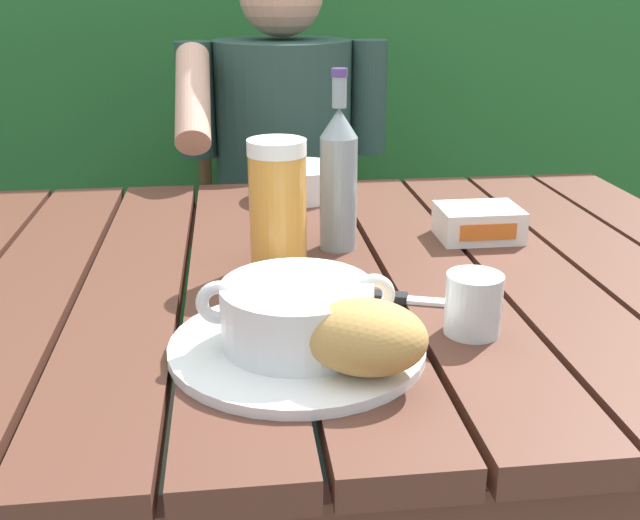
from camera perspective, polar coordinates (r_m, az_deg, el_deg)
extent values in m
cube|color=#522D22|center=(1.12, -20.99, -2.27)|extent=(0.13, 0.98, 0.04)
cube|color=#522D22|center=(1.09, -13.83, -2.01)|extent=(0.13, 0.98, 0.04)
cube|color=#522D22|center=(1.08, -6.43, -1.72)|extent=(0.13, 0.98, 0.04)
cube|color=#522D22|center=(1.09, 0.97, -1.39)|extent=(0.13, 0.98, 0.04)
cube|color=#522D22|center=(1.12, 8.13, -1.05)|extent=(0.13, 0.98, 0.04)
cube|color=#522D22|center=(1.16, 14.85, -0.72)|extent=(0.13, 0.98, 0.04)
cube|color=#522D22|center=(1.22, 21.01, -0.41)|extent=(0.13, 0.98, 0.04)
cube|color=#522D22|center=(1.54, -1.37, 2.94)|extent=(1.21, 0.03, 0.08)
cube|color=#522D22|center=(1.72, -21.39, -8.73)|extent=(0.06, 0.06, 0.74)
cube|color=#522D22|center=(1.81, 17.73, -6.70)|extent=(0.06, 0.06, 0.74)
cube|color=#246029|center=(2.51, -3.84, 16.09)|extent=(3.22, 0.60, 1.96)
cylinder|color=#4C3823|center=(2.85, 11.49, 9.06)|extent=(0.10, 0.10, 1.25)
cylinder|color=#4C331C|center=(1.95, 3.70, -8.81)|extent=(0.04, 0.04, 0.44)
cylinder|color=#4C331C|center=(1.92, -8.27, -9.44)|extent=(0.04, 0.04, 0.44)
cylinder|color=#4C331C|center=(2.31, 1.85, -3.84)|extent=(0.04, 0.04, 0.44)
cylinder|color=#4C331C|center=(2.29, -8.11, -4.30)|extent=(0.04, 0.04, 0.44)
cube|color=#4C331C|center=(2.01, -2.82, -0.60)|extent=(0.44, 0.45, 0.02)
cylinder|color=#4C331C|center=(2.16, 1.99, 7.27)|extent=(0.04, 0.04, 0.48)
cylinder|color=#4C331C|center=(2.14, -8.72, 6.90)|extent=(0.04, 0.04, 0.48)
cube|color=#4C331C|center=(2.16, -3.30, 5.26)|extent=(0.40, 0.02, 0.04)
cube|color=#4C331C|center=(2.13, -3.37, 8.37)|extent=(0.40, 0.02, 0.04)
cube|color=#4C331C|center=(2.11, -3.43, 11.55)|extent=(0.40, 0.02, 0.04)
cylinder|color=#28423B|center=(1.85, 0.68, -10.26)|extent=(0.11, 0.11, 0.45)
cylinder|color=#28423B|center=(1.81, 0.30, -0.85)|extent=(0.13, 0.40, 0.13)
cylinder|color=#28423B|center=(1.83, -4.68, -10.55)|extent=(0.11, 0.11, 0.45)
cylinder|color=#28423B|center=(1.80, -5.08, -1.08)|extent=(0.13, 0.40, 0.13)
cylinder|color=#28423B|center=(1.82, -2.76, 8.00)|extent=(0.32, 0.32, 0.53)
cylinder|color=#28423B|center=(1.80, 3.72, 12.24)|extent=(0.08, 0.08, 0.26)
cylinder|color=#28423B|center=(1.77, -9.39, 11.88)|extent=(0.08, 0.08, 0.26)
cylinder|color=tan|center=(1.61, -9.65, 12.10)|extent=(0.07, 0.25, 0.21)
cylinder|color=white|center=(0.84, -1.74, -6.58)|extent=(0.29, 0.29, 0.01)
cylinder|color=white|center=(0.82, -1.77, -4.07)|extent=(0.17, 0.17, 0.07)
cylinder|color=#C56C2B|center=(0.82, -1.78, -3.11)|extent=(0.15, 0.15, 0.01)
torus|color=white|center=(0.81, -7.68, -3.23)|extent=(0.05, 0.01, 0.05)
torus|color=white|center=(0.83, 4.03, -2.69)|extent=(0.05, 0.01, 0.05)
ellipsoid|color=tan|center=(0.76, 3.46, -5.85)|extent=(0.15, 0.13, 0.08)
cylinder|color=gold|center=(1.06, -3.21, 3.61)|extent=(0.08, 0.08, 0.16)
cylinder|color=white|center=(1.03, -3.32, 8.55)|extent=(0.08, 0.08, 0.02)
cylinder|color=gray|center=(1.14, 1.40, 5.04)|extent=(0.06, 0.06, 0.17)
cone|color=gray|center=(1.11, 1.45, 10.40)|extent=(0.06, 0.06, 0.04)
cylinder|color=gray|center=(1.10, 1.47, 12.63)|extent=(0.02, 0.02, 0.04)
cylinder|color=#54397D|center=(1.10, 1.49, 14.06)|extent=(0.02, 0.02, 0.01)
cylinder|color=silver|center=(0.89, 11.58, -3.29)|extent=(0.07, 0.07, 0.07)
cube|color=white|center=(1.22, 11.94, 2.79)|extent=(0.13, 0.10, 0.05)
cube|color=orange|center=(1.18, 12.68, 2.07)|extent=(0.09, 0.00, 0.03)
cube|color=silver|center=(0.97, 8.45, -3.15)|extent=(0.11, 0.05, 0.00)
cube|color=black|center=(0.97, 4.84, -2.78)|extent=(0.06, 0.04, 0.01)
cylinder|color=white|center=(1.43, -1.61, 6.00)|extent=(0.16, 0.16, 0.06)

